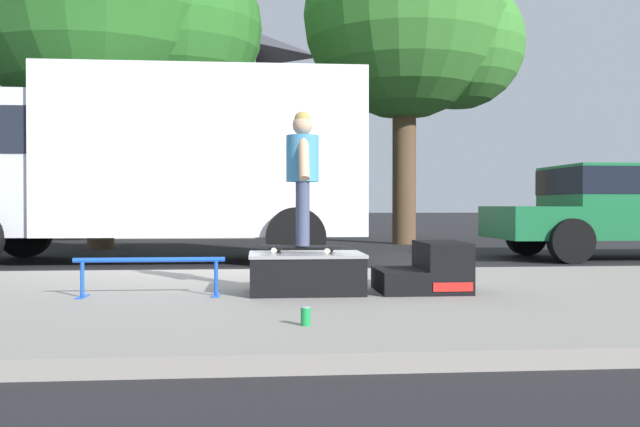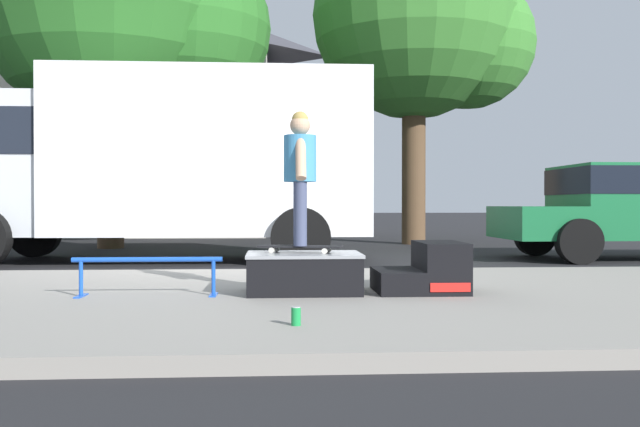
{
  "view_description": "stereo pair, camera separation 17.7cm",
  "coord_description": "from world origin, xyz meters",
  "px_view_note": "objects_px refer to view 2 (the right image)",
  "views": [
    {
      "loc": [
        0.21,
        -9.23,
        0.94
      ],
      "look_at": [
        0.85,
        -1.98,
        0.84
      ],
      "focal_mm": 38.55,
      "sensor_mm": 36.0,
      "label": 1
    },
    {
      "loc": [
        0.39,
        -9.25,
        0.94
      ],
      "look_at": [
        0.85,
        -1.98,
        0.84
      ],
      "focal_mm": 38.55,
      "sensor_mm": 36.0,
      "label": 2
    }
  ],
  "objects_px": {
    "box_truck": "(154,158)",
    "street_tree_main": "(126,1)",
    "grind_rail": "(148,267)",
    "skate_box": "(304,271)",
    "skater_kid": "(300,167)",
    "soda_can": "(296,316)",
    "kicker_ramp": "(427,271)",
    "street_tree_neighbour": "(426,24)",
    "skateboard": "(300,247)"
  },
  "relations": [
    {
      "from": "kicker_ramp",
      "to": "soda_can",
      "type": "distance_m",
      "value": 2.15
    },
    {
      "from": "kicker_ramp",
      "to": "skateboard",
      "type": "distance_m",
      "value": 1.21
    },
    {
      "from": "kicker_ramp",
      "to": "soda_can",
      "type": "xyz_separation_m",
      "value": [
        -1.28,
        -1.73,
        -0.13
      ]
    },
    {
      "from": "skater_kid",
      "to": "soda_can",
      "type": "xyz_separation_m",
      "value": [
        -0.09,
        -1.73,
        -1.11
      ]
    },
    {
      "from": "kicker_ramp",
      "to": "box_truck",
      "type": "height_order",
      "value": "box_truck"
    },
    {
      "from": "soda_can",
      "to": "box_truck",
      "type": "distance_m",
      "value": 7.3
    },
    {
      "from": "skate_box",
      "to": "street_tree_neighbour",
      "type": "relative_size",
      "value": 0.14
    },
    {
      "from": "grind_rail",
      "to": "skateboard",
      "type": "height_order",
      "value": "skateboard"
    },
    {
      "from": "skate_box",
      "to": "soda_can",
      "type": "bearing_deg",
      "value": -94.06
    },
    {
      "from": "grind_rail",
      "to": "street_tree_neighbour",
      "type": "distance_m",
      "value": 12.02
    },
    {
      "from": "kicker_ramp",
      "to": "soda_can",
      "type": "height_order",
      "value": "kicker_ramp"
    },
    {
      "from": "skate_box",
      "to": "street_tree_main",
      "type": "bearing_deg",
      "value": 111.86
    },
    {
      "from": "skateboard",
      "to": "street_tree_neighbour",
      "type": "xyz_separation_m",
      "value": [
        3.33,
        9.8,
        4.69
      ]
    },
    {
      "from": "grind_rail",
      "to": "box_truck",
      "type": "distance_m",
      "value": 5.46
    },
    {
      "from": "grind_rail",
      "to": "street_tree_main",
      "type": "relative_size",
      "value": 0.16
    },
    {
      "from": "grind_rail",
      "to": "skater_kid",
      "type": "xyz_separation_m",
      "value": [
        1.37,
        0.15,
        0.91
      ]
    },
    {
      "from": "skater_kid",
      "to": "street_tree_neighbour",
      "type": "relative_size",
      "value": 0.16
    },
    {
      "from": "grind_rail",
      "to": "skater_kid",
      "type": "height_order",
      "value": "skater_kid"
    },
    {
      "from": "soda_can",
      "to": "street_tree_neighbour",
      "type": "xyz_separation_m",
      "value": [
        3.42,
        11.53,
        5.05
      ]
    },
    {
      "from": "skater_kid",
      "to": "street_tree_main",
      "type": "height_order",
      "value": "street_tree_main"
    },
    {
      "from": "skateboard",
      "to": "soda_can",
      "type": "height_order",
      "value": "skateboard"
    },
    {
      "from": "grind_rail",
      "to": "skate_box",
      "type": "bearing_deg",
      "value": 5.82
    },
    {
      "from": "skateboard",
      "to": "street_tree_neighbour",
      "type": "height_order",
      "value": "street_tree_neighbour"
    },
    {
      "from": "skate_box",
      "to": "skater_kid",
      "type": "bearing_deg",
      "value": 176.73
    },
    {
      "from": "skater_kid",
      "to": "soda_can",
      "type": "relative_size",
      "value": 9.88
    },
    {
      "from": "box_truck",
      "to": "street_tree_main",
      "type": "distance_m",
      "value": 5.22
    },
    {
      "from": "grind_rail",
      "to": "street_tree_neighbour",
      "type": "bearing_deg",
      "value": 64.7
    },
    {
      "from": "skateboard",
      "to": "street_tree_main",
      "type": "relative_size",
      "value": 0.1
    },
    {
      "from": "grind_rail",
      "to": "box_truck",
      "type": "xyz_separation_m",
      "value": [
        -0.86,
        5.23,
        1.32
      ]
    },
    {
      "from": "soda_can",
      "to": "box_truck",
      "type": "xyz_separation_m",
      "value": [
        -2.14,
        6.82,
        1.52
      ]
    },
    {
      "from": "grind_rail",
      "to": "soda_can",
      "type": "bearing_deg",
      "value": -51.01
    },
    {
      "from": "skater_kid",
      "to": "soda_can",
      "type": "bearing_deg",
      "value": -92.91
    },
    {
      "from": "skateboard",
      "to": "street_tree_neighbour",
      "type": "bearing_deg",
      "value": 71.23
    },
    {
      "from": "street_tree_neighbour",
      "to": "skate_box",
      "type": "bearing_deg",
      "value": -108.58
    },
    {
      "from": "skateboard",
      "to": "street_tree_main",
      "type": "bearing_deg",
      "value": 111.66
    },
    {
      "from": "kicker_ramp",
      "to": "street_tree_neighbour",
      "type": "xyz_separation_m",
      "value": [
        2.14,
        9.8,
        4.92
      ]
    },
    {
      "from": "soda_can",
      "to": "street_tree_neighbour",
      "type": "bearing_deg",
      "value": 73.49
    },
    {
      "from": "skate_box",
      "to": "kicker_ramp",
      "type": "distance_m",
      "value": 1.16
    },
    {
      "from": "street_tree_main",
      "to": "box_truck",
      "type": "bearing_deg",
      "value": -71.22
    },
    {
      "from": "box_truck",
      "to": "street_tree_neighbour",
      "type": "bearing_deg",
      "value": 40.3
    },
    {
      "from": "skateboard",
      "to": "kicker_ramp",
      "type": "bearing_deg",
      "value": -0.12
    },
    {
      "from": "kicker_ramp",
      "to": "box_truck",
      "type": "distance_m",
      "value": 6.29
    },
    {
      "from": "grind_rail",
      "to": "soda_can",
      "type": "distance_m",
      "value": 2.05
    },
    {
      "from": "street_tree_neighbour",
      "to": "kicker_ramp",
      "type": "bearing_deg",
      "value": -102.3
    },
    {
      "from": "box_truck",
      "to": "street_tree_main",
      "type": "relative_size",
      "value": 0.83
    },
    {
      "from": "kicker_ramp",
      "to": "skater_kid",
      "type": "bearing_deg",
      "value": 179.88
    },
    {
      "from": "soda_can",
      "to": "box_truck",
      "type": "height_order",
      "value": "box_truck"
    },
    {
      "from": "soda_can",
      "to": "skate_box",
      "type": "bearing_deg",
      "value": 85.94
    },
    {
      "from": "box_truck",
      "to": "soda_can",
      "type": "bearing_deg",
      "value": -72.59
    },
    {
      "from": "skate_box",
      "to": "grind_rail",
      "type": "relative_size",
      "value": 0.79
    }
  ]
}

